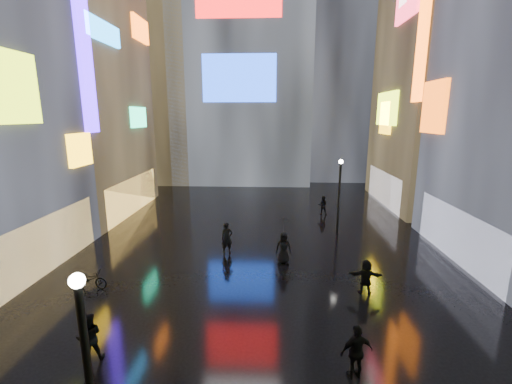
# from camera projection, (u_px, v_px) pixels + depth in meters

# --- Properties ---
(ground) EXTENTS (140.00, 140.00, 0.00)m
(ground) POSITION_uv_depth(u_px,v_px,m) (262.00, 239.00, 22.89)
(ground) COLOR black
(ground) RESTS_ON ground
(building_left_far) EXTENTS (10.28, 12.00, 22.00)m
(building_left_far) POSITION_uv_depth(u_px,v_px,m) (63.00, 78.00, 27.08)
(building_left_far) COLOR black
(building_left_far) RESTS_ON ground
(building_right_far) EXTENTS (10.28, 12.00, 28.00)m
(building_right_far) POSITION_uv_depth(u_px,v_px,m) (455.00, 44.00, 28.83)
(building_right_far) COLOR black
(building_right_far) RESTS_ON ground
(tower_main) EXTENTS (16.00, 14.20, 42.00)m
(tower_main) POSITION_uv_depth(u_px,v_px,m) (244.00, 7.00, 41.80)
(tower_main) COLOR black
(tower_main) RESTS_ON ground
(tower_flank_right) EXTENTS (12.00, 12.00, 34.00)m
(tower_flank_right) POSITION_uv_depth(u_px,v_px,m) (338.00, 45.00, 44.10)
(tower_flank_right) COLOR black
(tower_flank_right) RESTS_ON ground
(tower_flank_left) EXTENTS (10.00, 10.00, 26.00)m
(tower_flank_left) POSITION_uv_depth(u_px,v_px,m) (154.00, 75.00, 42.14)
(tower_flank_left) COLOR black
(tower_flank_left) RESTS_ON ground
(lamp_near) EXTENTS (0.30, 0.30, 5.20)m
(lamp_near) POSITION_uv_depth(u_px,v_px,m) (89.00, 377.00, 6.83)
(lamp_near) COLOR black
(lamp_near) RESTS_ON ground
(lamp_far) EXTENTS (0.30, 0.30, 5.20)m
(lamp_far) POSITION_uv_depth(u_px,v_px,m) (339.00, 192.00, 23.26)
(lamp_far) COLOR black
(lamp_far) RESTS_ON ground
(pedestrian_1) EXTENTS (1.02, 0.94, 1.68)m
(pedestrian_1) POSITION_uv_depth(u_px,v_px,m) (89.00, 337.00, 11.39)
(pedestrian_1) COLOR black
(pedestrian_1) RESTS_ON ground
(pedestrian_3) EXTENTS (1.14, 0.70, 1.81)m
(pedestrian_3) POSITION_uv_depth(u_px,v_px,m) (357.00, 352.00, 10.61)
(pedestrian_3) COLOR black
(pedestrian_3) RESTS_ON ground
(pedestrian_4) EXTENTS (0.87, 0.57, 1.77)m
(pedestrian_4) POSITION_uv_depth(u_px,v_px,m) (284.00, 248.00, 18.95)
(pedestrian_4) COLOR black
(pedestrian_4) RESTS_ON ground
(pedestrian_5) EXTENTS (1.56, 0.63, 1.64)m
(pedestrian_5) POSITION_uv_depth(u_px,v_px,m) (366.00, 277.00, 15.68)
(pedestrian_5) COLOR black
(pedestrian_5) RESTS_ON ground
(pedestrian_6) EXTENTS (0.81, 0.67, 1.88)m
(pedestrian_6) POSITION_uv_depth(u_px,v_px,m) (227.00, 238.00, 20.28)
(pedestrian_6) COLOR black
(pedestrian_6) RESTS_ON ground
(pedestrian_7) EXTENTS (0.84, 0.69, 1.57)m
(pedestrian_7) POSITION_uv_depth(u_px,v_px,m) (323.00, 205.00, 28.37)
(pedestrian_7) COLOR black
(pedestrian_7) RESTS_ON ground
(umbrella_2) EXTENTS (1.30, 1.29, 0.86)m
(umbrella_2) POSITION_uv_depth(u_px,v_px,m) (284.00, 225.00, 18.67)
(umbrella_2) COLOR black
(umbrella_2) RESTS_ON pedestrian_4
(bicycle) EXTENTS (1.85, 0.86, 0.94)m
(bicycle) POSITION_uv_depth(u_px,v_px,m) (90.00, 279.00, 16.26)
(bicycle) COLOR black
(bicycle) RESTS_ON ground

